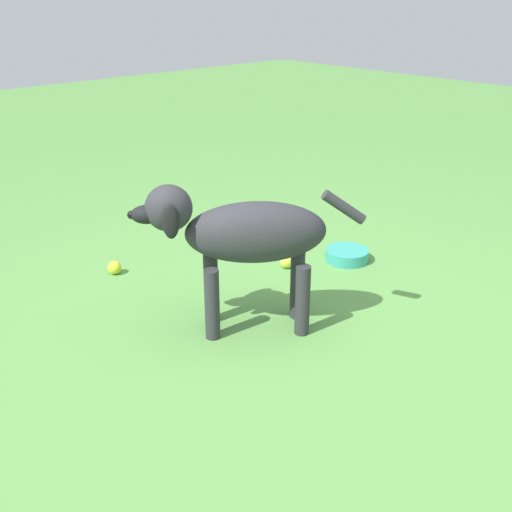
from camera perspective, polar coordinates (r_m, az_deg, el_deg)
ground at (r=2.51m, az=1.84°, el=-8.01°), size 14.00×14.00×0.00m
dog at (r=2.44m, az=-1.26°, el=1.91°), size 0.60×0.76×0.62m
tennis_ball_0 at (r=3.15m, az=-12.71°, el=-1.04°), size 0.07×0.07×0.07m
tennis_ball_1 at (r=3.14m, az=2.79°, el=-0.51°), size 0.07×0.07×0.07m
water_bowl at (r=3.25m, az=8.25°, el=0.08°), size 0.22×0.22×0.06m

